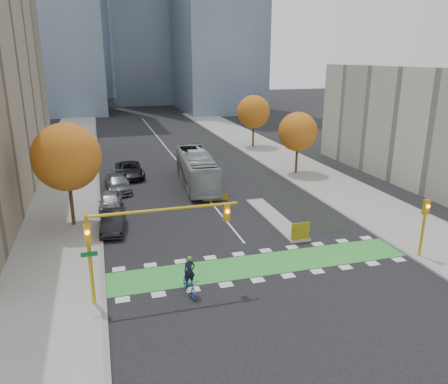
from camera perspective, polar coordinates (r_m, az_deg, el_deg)
ground at (r=27.63m, az=6.11°, el=-10.71°), size 300.00×300.00×0.00m
sidewalk_west at (r=44.57m, az=-20.55°, el=-0.63°), size 7.00×120.00×0.15m
sidewalk_east at (r=50.01m, az=11.88°, el=1.99°), size 7.00×120.00×0.15m
curb_west at (r=44.39m, az=-16.06°, el=-0.26°), size 0.30×120.00×0.16m
curb_east at (r=48.50m, az=8.22°, el=1.71°), size 0.30×120.00×0.16m
bike_crossing at (r=28.86m, az=4.98°, el=-9.38°), size 20.00×3.00×0.01m
centre_line at (r=64.52m, az=-7.38°, el=5.56°), size 0.15×70.00×0.01m
bike_lane_paint at (r=56.68m, az=1.77°, el=4.07°), size 2.50×50.00×0.01m
median_island at (r=36.60m, az=6.64°, el=-3.40°), size 1.60×10.00×0.16m
hazard_board at (r=32.28m, az=9.96°, el=-5.06°), size 1.40×0.12×1.30m
tree_west at (r=35.35m, az=-19.86°, el=4.30°), size 5.20×5.20×8.22m
tree_east_near at (r=50.08m, az=9.62°, el=7.76°), size 4.40×4.40×7.08m
tree_east_far at (r=64.84m, az=3.88°, el=10.41°), size 4.80×4.80×7.65m
traffic_signal_west at (r=23.76m, az=-11.17°, el=-5.03°), size 8.53×0.56×5.20m
traffic_signal_east at (r=31.43m, az=24.71°, el=-3.29°), size 0.35×0.43×4.10m
cyclist at (r=25.17m, az=-4.50°, el=-11.59°), size 0.99×2.13×2.37m
bus at (r=45.60m, az=-3.59°, el=3.03°), size 3.82×12.69×3.48m
parked_car_a at (r=39.49m, az=-14.60°, el=-1.20°), size 2.31×4.83×1.59m
parked_car_b at (r=34.77m, az=-14.29°, el=-3.73°), size 2.18×4.92×1.57m
parked_car_c at (r=44.98m, az=-13.70°, el=1.13°), size 2.67×5.69×1.61m
parked_car_d at (r=49.88m, az=-12.21°, el=2.83°), size 3.00×6.11×1.67m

